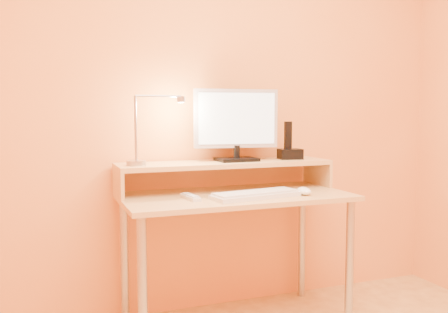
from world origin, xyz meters
name	(u,v)px	position (x,y,z in m)	size (l,w,h in m)	color
wall_back	(215,96)	(0.00, 1.50, 1.25)	(3.00, 0.04, 2.50)	#EF984E
desk_leg_fl	(143,292)	(-0.55, 0.93, 0.35)	(0.04, 0.04, 0.69)	#A9A9B2
desk_leg_fr	(350,265)	(0.55, 0.93, 0.35)	(0.04, 0.04, 0.69)	#A9A9B2
desk_leg_bl	(125,261)	(-0.55, 1.43, 0.35)	(0.04, 0.04, 0.69)	#A9A9B2
desk_leg_br	(302,242)	(0.55, 1.43, 0.35)	(0.04, 0.04, 0.69)	#A9A9B2
desk_lower	(236,196)	(0.00, 1.18, 0.71)	(1.20, 0.60, 0.03)	tan
shelf_riser_left	(118,183)	(-0.59, 1.33, 0.79)	(0.02, 0.30, 0.14)	tan
shelf_riser_right	(317,173)	(0.59, 1.33, 0.79)	(0.02, 0.30, 0.14)	tan
desk_shelf	(225,164)	(0.00, 1.33, 0.87)	(1.20, 0.30, 0.03)	tan
monitor_foot	(237,159)	(0.07, 1.33, 0.89)	(0.22, 0.16, 0.02)	black
monitor_neck	(237,152)	(0.07, 1.33, 0.93)	(0.04, 0.04, 0.07)	black
monitor_panel	(236,118)	(0.07, 1.34, 1.12)	(0.48, 0.04, 0.33)	#AFAFB9
monitor_back	(235,118)	(0.07, 1.36, 1.12)	(0.43, 0.01, 0.28)	black
monitor_screen	(237,119)	(0.07, 1.32, 1.12)	(0.43, 0.00, 0.28)	silver
lamp_base	(136,163)	(-0.50, 1.30, 0.89)	(0.10, 0.10, 0.03)	#A9A9B2
lamp_post	(136,128)	(-0.50, 1.30, 1.07)	(0.01, 0.01, 0.33)	#A9A9B2
lamp_arm	(158,96)	(-0.38, 1.30, 1.24)	(0.01, 0.01, 0.24)	#A9A9B2
lamp_head	(181,99)	(-0.26, 1.30, 1.22)	(0.04, 0.04, 0.03)	#A9A9B2
lamp_bulb	(181,102)	(-0.26, 1.30, 1.20)	(0.03, 0.03, 0.00)	#FFEAC6
phone_dock	(290,154)	(0.40, 1.33, 0.91)	(0.13, 0.10, 0.06)	black
phone_handset	(288,135)	(0.39, 1.33, 1.02)	(0.04, 0.03, 0.16)	black
phone_led	(301,154)	(0.45, 1.28, 0.91)	(0.01, 0.00, 0.04)	blue
keyboard	(256,195)	(0.06, 1.04, 0.73)	(0.47, 0.15, 0.02)	silver
mouse	(304,191)	(0.33, 1.03, 0.74)	(0.07, 0.12, 0.04)	white
remote_control	(191,197)	(-0.27, 1.12, 0.73)	(0.04, 0.17, 0.02)	silver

